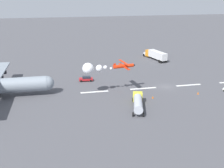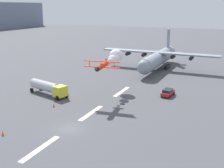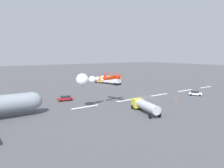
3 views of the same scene
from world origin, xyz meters
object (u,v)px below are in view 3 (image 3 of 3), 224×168
(followme_car_yellow, at_px, (65,98))
(traffic_cone_near, at_px, (176,98))
(semi_truck_orange, at_px, (108,79))
(fuel_tanker_truck, at_px, (145,106))
(stunt_biplane_red, at_px, (89,79))
(traffic_cone_far, at_px, (146,104))
(airport_staff_sedan, at_px, (195,93))

(followme_car_yellow, distance_m, traffic_cone_near, 34.34)
(semi_truck_orange, distance_m, traffic_cone_near, 40.00)
(fuel_tanker_truck, bearing_deg, followme_car_yellow, -67.05)
(semi_truck_orange, relative_size, traffic_cone_near, 19.11)
(semi_truck_orange, height_order, fuel_tanker_truck, semi_truck_orange)
(fuel_tanker_truck, bearing_deg, stunt_biplane_red, -53.35)
(fuel_tanker_truck, xyz_separation_m, traffic_cone_near, (-19.29, -5.88, -1.38))
(semi_truck_orange, bearing_deg, traffic_cone_far, 69.01)
(stunt_biplane_red, distance_m, followme_car_yellow, 13.98)
(traffic_cone_near, bearing_deg, followme_car_yellow, -31.32)
(stunt_biplane_red, relative_size, traffic_cone_far, 20.54)
(semi_truck_orange, relative_size, airport_staff_sedan, 3.25)
(airport_staff_sedan, distance_m, traffic_cone_far, 23.22)
(traffic_cone_far, bearing_deg, semi_truck_orange, -110.99)
(traffic_cone_near, relative_size, traffic_cone_far, 1.00)
(fuel_tanker_truck, distance_m, traffic_cone_near, 20.21)
(airport_staff_sedan, relative_size, traffic_cone_near, 5.88)
(followme_car_yellow, bearing_deg, airport_staff_sedan, 154.91)
(followme_car_yellow, xyz_separation_m, traffic_cone_far, (-15.91, 18.22, -0.44))
(semi_truck_orange, distance_m, fuel_tanker_truck, 50.51)
(semi_truck_orange, height_order, traffic_cone_near, semi_truck_orange)
(semi_truck_orange, xyz_separation_m, traffic_cone_far, (15.45, 40.28, -1.75))
(semi_truck_orange, bearing_deg, airport_staff_sedan, 100.88)
(stunt_biplane_red, xyz_separation_m, airport_staff_sedan, (-37.70, 6.18, -6.79))
(semi_truck_orange, relative_size, traffic_cone_far, 19.11)
(stunt_biplane_red, height_order, traffic_cone_near, stunt_biplane_red)
(traffic_cone_far, bearing_deg, traffic_cone_near, -178.44)
(stunt_biplane_red, xyz_separation_m, traffic_cone_far, (-14.49, 6.08, -7.22))
(followme_car_yellow, height_order, traffic_cone_near, followme_car_yellow)
(followme_car_yellow, bearing_deg, traffic_cone_far, 131.14)
(stunt_biplane_red, height_order, followme_car_yellow, stunt_biplane_red)
(fuel_tanker_truck, xyz_separation_m, followme_car_yellow, (10.05, -23.73, -0.94))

